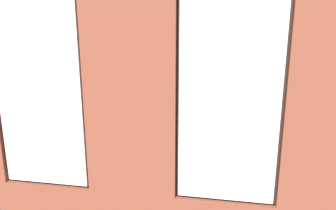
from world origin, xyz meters
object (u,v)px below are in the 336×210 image
(couch_left, at_px, (316,146))
(cup_ceramic, at_px, (183,127))
(potted_plant_near_tv, at_px, (44,127))
(potted_plant_by_left_couch, at_px, (280,116))
(table_plant_small, at_px, (154,123))
(potted_plant_foreground_right, at_px, (94,87))
(papasan_chair, at_px, (143,101))
(potted_plant_beside_window_right, at_px, (37,164))
(media_console, at_px, (49,126))
(coffee_table, at_px, (162,133))
(potted_plant_corner_near_left, at_px, (299,106))
(couch_by_window, at_px, (147,192))
(potted_plant_between_couches, at_px, (263,191))
(tv_flatscreen, at_px, (46,100))
(remote_black, at_px, (139,131))

(couch_left, distance_m, cup_ceramic, 2.40)
(potted_plant_near_tv, height_order, potted_plant_by_left_couch, potted_plant_near_tv)
(table_plant_small, relative_size, potted_plant_foreground_right, 0.14)
(papasan_chair, xyz_separation_m, potted_plant_near_tv, (1.13, 2.79, 0.13))
(cup_ceramic, height_order, potted_plant_beside_window_right, potted_plant_beside_window_right)
(media_console, bearing_deg, coffee_table, 170.21)
(table_plant_small, bearing_deg, couch_left, 177.92)
(media_console, distance_m, potted_plant_corner_near_left, 5.86)
(couch_by_window, height_order, potted_plant_between_couches, potted_plant_between_couches)
(cup_ceramic, distance_m, tv_flatscreen, 3.04)
(potted_plant_beside_window_right, bearing_deg, papasan_chair, -93.45)
(potted_plant_foreground_right, bearing_deg, couch_left, 155.82)
(couch_left, distance_m, table_plant_small, 2.95)
(tv_flatscreen, height_order, potted_plant_corner_near_left, tv_flatscreen)
(media_console, relative_size, potted_plant_by_left_couch, 1.91)
(potted_plant_foreground_right, bearing_deg, papasan_chair, 175.49)
(potted_plant_foreground_right, bearing_deg, coffee_table, 135.49)
(potted_plant_foreground_right, bearing_deg, remote_black, 128.36)
(couch_left, xyz_separation_m, table_plant_small, (2.94, -0.11, 0.21))
(remote_black, xyz_separation_m, potted_plant_beside_window_right, (0.81, 2.08, 0.20))
(remote_black, distance_m, potted_plant_by_left_couch, 3.20)
(coffee_table, distance_m, potted_plant_near_tv, 2.18)
(coffee_table, xyz_separation_m, potted_plant_near_tv, (2.08, 0.61, 0.19))
(tv_flatscreen, height_order, papasan_chair, tv_flatscreen)
(papasan_chair, relative_size, potted_plant_between_couches, 0.94)
(cup_ceramic, relative_size, media_console, 0.09)
(coffee_table, distance_m, cup_ceramic, 0.42)
(couch_by_window, height_order, cup_ceramic, couch_by_window)
(papasan_chair, height_order, potted_plant_beside_window_right, potted_plant_beside_window_right)
(cup_ceramic, height_order, potted_plant_by_left_couch, potted_plant_by_left_couch)
(coffee_table, distance_m, potted_plant_beside_window_right, 2.53)
(coffee_table, bearing_deg, tv_flatscreen, -9.85)
(media_console, height_order, tv_flatscreen, tv_flatscreen)
(potted_plant_corner_near_left, bearing_deg, couch_by_window, 58.86)
(coffee_table, distance_m, table_plant_small, 0.25)
(couch_left, relative_size, papasan_chair, 1.77)
(couch_left, bearing_deg, table_plant_small, -89.80)
(potted_plant_corner_near_left, bearing_deg, media_console, 18.79)
(potted_plant_beside_window_right, distance_m, potted_plant_corner_near_left, 6.15)
(potted_plant_by_left_couch, bearing_deg, media_console, 11.47)
(coffee_table, distance_m, remote_black, 0.44)
(potted_plant_near_tv, bearing_deg, media_console, -62.76)
(couch_by_window, height_order, coffee_table, couch_by_window)
(couch_left, relative_size, tv_flatscreen, 2.02)
(table_plant_small, relative_size, tv_flatscreen, 0.18)
(table_plant_small, bearing_deg, media_console, -7.98)
(coffee_table, height_order, potted_plant_by_left_couch, potted_plant_by_left_couch)
(table_plant_small, bearing_deg, potted_plant_by_left_couch, -151.85)
(tv_flatscreen, distance_m, potted_plant_corner_near_left, 5.87)
(couch_by_window, xyz_separation_m, cup_ceramic, (-0.15, -2.26, 0.17))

